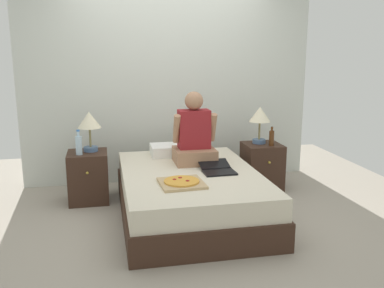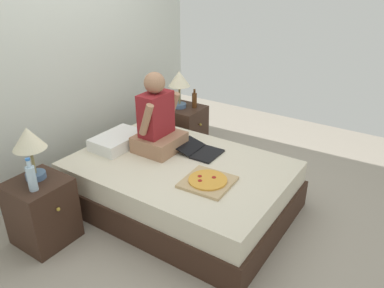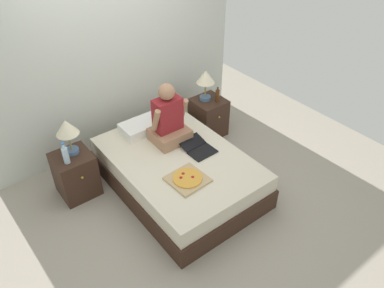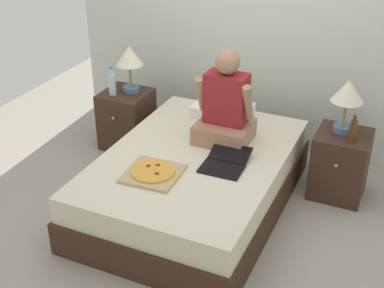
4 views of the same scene
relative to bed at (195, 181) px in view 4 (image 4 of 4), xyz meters
The scene contains 13 objects.
ground_plane 0.24m from the bed, ahead, with size 5.72×5.72×0.00m, color #9E9384.
wall_back 1.71m from the bed, 90.00° to the left, with size 3.72×0.12×2.50m, color silver.
bed is the anchor object (origin of this frame).
nightstand_left 1.24m from the bed, 147.02° to the left, with size 0.44×0.47×0.57m.
lamp_on_left_nightstand 1.40m from the bed, 144.07° to the left, with size 0.26×0.26×0.45m.
water_bottle 1.34m from the bed, 152.42° to the left, with size 0.07×0.07×0.28m.
nightstand_right 1.24m from the bed, 32.98° to the left, with size 0.44×0.47×0.57m.
lamp_on_right_nightstand 1.41m from the bed, 35.66° to the left, with size 0.26×0.26×0.45m.
beer_bottle 1.32m from the bed, 27.38° to the left, with size 0.06×0.06×0.23m.
pillow 0.79m from the bed, 94.41° to the left, with size 0.52×0.34×0.12m, color white.
person_seated 0.64m from the bed, 71.36° to the left, with size 0.47×0.40×0.78m.
laptop 0.39m from the bed, 11.84° to the right, with size 0.33×0.42×0.07m.
pizza_box 0.51m from the bed, 111.89° to the right, with size 0.42×0.42×0.05m.
Camera 4 is at (1.51, -3.37, 2.61)m, focal length 50.00 mm.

